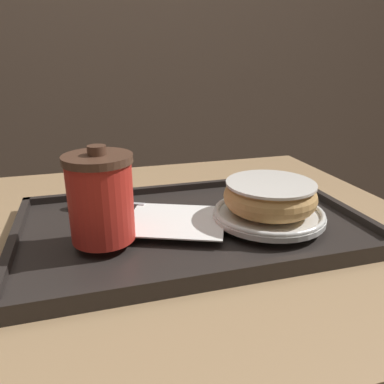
# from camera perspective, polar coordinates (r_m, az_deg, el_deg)

# --- Properties ---
(cafe_table) EXTENTS (0.80, 0.70, 0.73)m
(cafe_table) POSITION_cam_1_polar(r_m,az_deg,el_deg) (0.71, -1.73, -18.34)
(cafe_table) COLOR tan
(cafe_table) RESTS_ON ground_plane
(serving_tray) EXTENTS (0.52, 0.32, 0.02)m
(serving_tray) POSITION_cam_1_polar(r_m,az_deg,el_deg) (0.58, 0.00, -5.24)
(serving_tray) COLOR #282321
(serving_tray) RESTS_ON cafe_table
(napkin_paper) EXTENTS (0.18, 0.17, 0.00)m
(napkin_paper) POSITION_cam_1_polar(r_m,az_deg,el_deg) (0.56, -2.46, -4.34)
(napkin_paper) COLOR white
(napkin_paper) RESTS_ON serving_tray
(coffee_cup_front) EXTENTS (0.09, 0.09, 0.13)m
(coffee_cup_front) POSITION_cam_1_polar(r_m,az_deg,el_deg) (0.50, -13.73, -0.80)
(coffee_cup_front) COLOR red
(coffee_cup_front) RESTS_ON serving_tray
(plate_with_chocolate_donut) EXTENTS (0.17, 0.17, 0.01)m
(plate_with_chocolate_donut) POSITION_cam_1_polar(r_m,az_deg,el_deg) (0.58, 11.58, -3.25)
(plate_with_chocolate_donut) COLOR white
(plate_with_chocolate_donut) RESTS_ON serving_tray
(donut_chocolate_glazed) EXTENTS (0.14, 0.14, 0.04)m
(donut_chocolate_glazed) POSITION_cam_1_polar(r_m,az_deg,el_deg) (0.57, 11.78, -0.58)
(donut_chocolate_glazed) COLOR tan
(donut_chocolate_glazed) RESTS_ON plate_with_chocolate_donut
(spoon) EXTENTS (0.12, 0.07, 0.01)m
(spoon) POSITION_cam_1_polar(r_m,az_deg,el_deg) (0.65, -15.42, -1.19)
(spoon) COLOR silver
(spoon) RESTS_ON serving_tray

